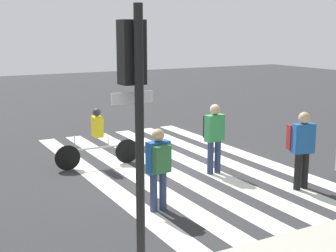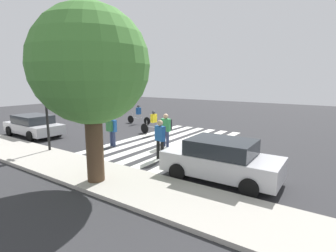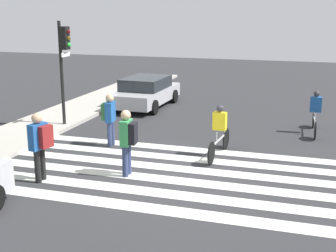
% 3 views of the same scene
% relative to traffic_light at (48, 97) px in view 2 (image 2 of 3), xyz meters
% --- Properties ---
extents(ground_plane, '(60.00, 60.00, 0.00)m').
position_rel_traffic_light_xyz_m(ground_plane, '(-3.74, -5.23, -2.82)').
color(ground_plane, '#2D2D30').
extents(sidewalk_curb, '(36.00, 2.50, 0.14)m').
position_rel_traffic_light_xyz_m(sidewalk_curb, '(-3.74, 1.02, -2.75)').
color(sidewalk_curb, '#ADA89E').
rests_on(sidewalk_curb, ground_plane).
extents(crosswalk_stripes, '(5.26, 10.00, 0.01)m').
position_rel_traffic_light_xyz_m(crosswalk_stripes, '(-3.74, -5.23, -2.81)').
color(crosswalk_stripes, silver).
rests_on(crosswalk_stripes, ground_plane).
extents(traffic_light, '(0.60, 0.50, 4.02)m').
position_rel_traffic_light_xyz_m(traffic_light, '(0.00, 0.00, 0.00)').
color(traffic_light, black).
rests_on(traffic_light, ground_plane).
extents(street_tree, '(3.95, 3.95, 6.14)m').
position_rel_traffic_light_xyz_m(street_tree, '(-5.16, 1.52, 1.31)').
color(street_tree, '#4C3826').
rests_on(street_tree, ground_plane).
extents(pedestrian_adult_blue_shirt, '(0.53, 0.45, 1.84)m').
position_rel_traffic_light_xyz_m(pedestrian_adult_blue_shirt, '(-4.22, -4.23, -1.74)').
color(pedestrian_adult_blue_shirt, navy).
rests_on(pedestrian_adult_blue_shirt, ground_plane).
extents(pedestrian_adult_yellow_jacket, '(0.50, 0.43, 1.74)m').
position_rel_traffic_light_xyz_m(pedestrian_adult_yellow_jacket, '(-1.71, -2.56, -1.80)').
color(pedestrian_adult_yellow_jacket, navy).
rests_on(pedestrian_adult_yellow_jacket, ground_plane).
extents(pedestrian_child_with_backpack, '(0.55, 0.51, 1.85)m').
position_rel_traffic_light_xyz_m(pedestrian_child_with_backpack, '(-5.29, -2.20, -1.73)').
color(pedestrian_child_with_backpack, black).
rests_on(pedestrian_child_with_backpack, ground_plane).
extents(cyclist_far_lane, '(2.38, 0.42, 1.63)m').
position_rel_traffic_light_xyz_m(cyclist_far_lane, '(-1.78, -6.27, -1.95)').
color(cyclist_far_lane, black).
rests_on(cyclist_far_lane, ground_plane).
extents(cyclist_mid_street, '(2.36, 0.41, 1.59)m').
position_rel_traffic_light_xyz_m(cyclist_mid_street, '(1.95, -9.06, -1.96)').
color(cyclist_mid_street, black).
rests_on(cyclist_mid_street, ground_plane).
extents(car_parked_dark_suv, '(4.29, 2.09, 1.54)m').
position_rel_traffic_light_xyz_m(car_parked_dark_suv, '(-8.67, -1.35, -2.04)').
color(car_parked_dark_suv, '#B7B7BC').
rests_on(car_parked_dark_suv, ground_plane).
extents(car_parked_far_curb, '(4.49, 2.16, 1.39)m').
position_rel_traffic_light_xyz_m(car_parked_far_curb, '(4.54, -1.55, -2.10)').
color(car_parked_far_curb, '#B7B7BC').
rests_on(car_parked_far_curb, ground_plane).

